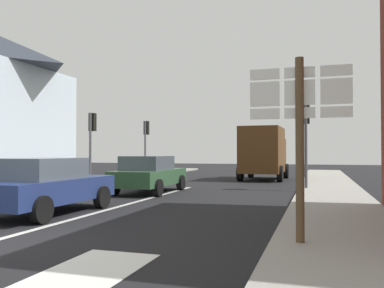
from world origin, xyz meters
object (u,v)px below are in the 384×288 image
at_px(route_sign_post, 300,129).
at_px(traffic_light_near_right, 306,125).
at_px(traffic_light_near_left, 92,132).
at_px(traffic_light_far_left, 146,135).
at_px(delivery_truck, 264,152).
at_px(sedan_far, 149,174).
at_px(sedan_near, 45,185).

xyz_separation_m(route_sign_post, traffic_light_near_right, (-0.19, 10.74, 0.75)).
relative_size(route_sign_post, traffic_light_near_left, 0.89).
relative_size(traffic_light_near_left, traffic_light_far_left, 0.97).
xyz_separation_m(delivery_truck, traffic_light_near_left, (-7.80, -6.07, 1.01)).
bearing_deg(traffic_light_far_left, traffic_light_near_left, -90.00).
relative_size(delivery_truck, traffic_light_near_right, 1.35).
bearing_deg(traffic_light_far_left, sedan_far, -65.63).
bearing_deg(sedan_near, traffic_light_near_right, 53.58).
relative_size(sedan_far, route_sign_post, 1.32).
xyz_separation_m(sedan_near, route_sign_post, (6.57, -2.09, 1.24)).
distance_m(sedan_far, delivery_truck, 9.65).
height_order(delivery_truck, route_sign_post, route_sign_post).
bearing_deg(traffic_light_far_left, delivery_truck, -4.90).
distance_m(sedan_far, traffic_light_near_left, 5.58).
relative_size(route_sign_post, traffic_light_near_right, 0.86).
relative_size(sedan_far, delivery_truck, 0.84).
distance_m(delivery_truck, traffic_light_far_left, 7.90).
xyz_separation_m(sedan_far, route_sign_post, (6.19, -8.10, 1.24)).
bearing_deg(delivery_truck, traffic_light_near_left, -142.11).
bearing_deg(sedan_near, route_sign_post, -17.66).
distance_m(traffic_light_near_right, traffic_light_near_left, 10.37).
bearing_deg(traffic_light_far_left, sedan_near, -75.71).
distance_m(sedan_far, traffic_light_far_left, 10.77).
bearing_deg(delivery_truck, sedan_near, -104.28).
relative_size(sedan_far, traffic_light_near_left, 1.18).
distance_m(sedan_far, traffic_light_near_right, 6.85).
bearing_deg(sedan_far, traffic_light_near_right, 23.76).
relative_size(sedan_near, traffic_light_near_right, 1.13).
bearing_deg(route_sign_post, sedan_far, 127.38).
xyz_separation_m(route_sign_post, traffic_light_near_left, (-10.56, 11.01, 0.65)).
distance_m(route_sign_post, traffic_light_far_left, 20.66).
bearing_deg(sedan_near, sedan_far, 86.36).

